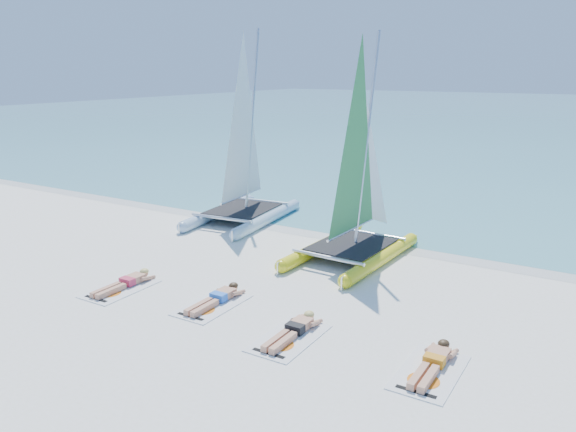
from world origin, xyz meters
name	(u,v)px	position (x,y,z in m)	size (l,w,h in m)	color
ground	(234,290)	(0.00, 0.00, 0.00)	(140.00, 140.00, 0.00)	white
sea	(556,114)	(0.00, 63.00, 0.01)	(140.00, 115.00, 0.01)	#76BCC5
wet_sand_strip	(335,235)	(0.00, 5.50, 0.00)	(140.00, 1.40, 0.01)	silver
catamaran_blue	(243,163)	(-3.62, 5.50, 2.03)	(2.89, 5.20, 6.79)	#B9DDF4
catamaran_yellow	(361,185)	(1.43, 4.15, 2.03)	(2.48, 5.12, 6.45)	yellow
towel_a	(121,289)	(-2.41, -1.37, 0.01)	(1.00, 1.85, 0.02)	silver
sunbather_a	(126,282)	(-2.41, -1.17, 0.12)	(0.37, 1.73, 0.26)	tan
towel_b	(212,305)	(0.11, -0.96, 0.01)	(1.00, 1.85, 0.02)	silver
sunbather_b	(217,298)	(0.11, -0.77, 0.12)	(0.37, 1.73, 0.26)	tan
towel_c	(289,338)	(2.45, -1.44, 0.01)	(1.00, 1.85, 0.02)	silver
sunbather_c	(294,329)	(2.45, -1.25, 0.12)	(0.37, 1.73, 0.26)	tan
towel_d	(430,372)	(5.25, -1.26, 0.01)	(1.00, 1.85, 0.02)	silver
sunbather_d	(433,362)	(5.25, -1.06, 0.12)	(0.37, 1.73, 0.26)	tan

